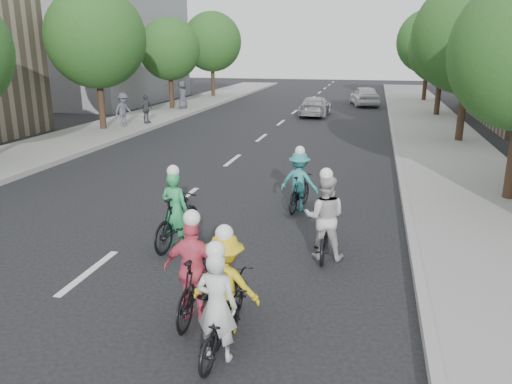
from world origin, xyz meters
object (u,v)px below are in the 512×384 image
(cyclist_2, at_px, (177,217))
(spectator_1, at_px, (146,109))
(cyclist_3, at_px, (324,225))
(spectator_2, at_px, (182,95))
(spectator_0, at_px, (123,110))
(cyclist_0, at_px, (219,319))
(cyclist_5, at_px, (195,278))
(follow_car_lead, at_px, (315,106))
(follow_car_trail, at_px, (364,96))
(cyclist_4, at_px, (299,186))
(cyclist_1, at_px, (226,293))

(cyclist_2, distance_m, spectator_1, 17.45)
(cyclist_3, relative_size, spectator_2, 1.01)
(spectator_0, bearing_deg, cyclist_0, -129.51)
(cyclist_5, height_order, spectator_0, spectator_0)
(cyclist_0, height_order, spectator_2, spectator_2)
(cyclist_3, distance_m, follow_car_lead, 21.67)
(cyclist_0, height_order, follow_car_trail, cyclist_0)
(follow_car_lead, bearing_deg, cyclist_4, 97.14)
(cyclist_0, xyz_separation_m, cyclist_2, (-2.05, 3.59, 0.09))
(cyclist_0, relative_size, follow_car_trail, 0.41)
(cyclist_1, height_order, cyclist_4, cyclist_1)
(follow_car_lead, relative_size, spectator_1, 2.70)
(cyclist_0, distance_m, cyclist_2, 4.14)
(cyclist_5, bearing_deg, cyclist_1, 152.47)
(cyclist_1, xyz_separation_m, spectator_0, (-10.52, 17.03, 0.39))
(follow_car_lead, distance_m, spectator_0, 11.75)
(cyclist_4, relative_size, spectator_0, 0.99)
(follow_car_lead, relative_size, spectator_0, 2.36)
(cyclist_0, relative_size, cyclist_4, 1.00)
(cyclist_2, distance_m, follow_car_lead, 21.65)
(spectator_1, bearing_deg, follow_car_trail, -21.82)
(cyclist_5, height_order, spectator_2, spectator_2)
(cyclist_5, distance_m, follow_car_trail, 30.90)
(cyclist_5, relative_size, spectator_2, 0.98)
(cyclist_4, distance_m, follow_car_lead, 18.72)
(follow_car_lead, distance_m, spectator_2, 8.93)
(cyclist_4, height_order, spectator_1, cyclist_4)
(cyclist_4, height_order, follow_car_lead, cyclist_4)
(cyclist_0, xyz_separation_m, spectator_0, (-10.58, 17.63, 0.47))
(follow_car_trail, bearing_deg, cyclist_1, 75.78)
(spectator_1, distance_m, spectator_2, 6.67)
(cyclist_3, bearing_deg, follow_car_lead, -84.08)
(cyclist_1, bearing_deg, cyclist_2, -56.48)
(cyclist_0, height_order, spectator_1, cyclist_0)
(cyclist_0, bearing_deg, cyclist_4, -88.13)
(cyclist_1, bearing_deg, spectator_2, -67.39)
(cyclist_0, bearing_deg, cyclist_5, -50.96)
(cyclist_4, xyz_separation_m, spectator_2, (-10.67, 19.16, 0.41))
(cyclist_5, xyz_separation_m, spectator_0, (-9.93, 16.73, 0.36))
(cyclist_1, distance_m, cyclist_3, 3.33)
(spectator_0, distance_m, spectator_2, 8.13)
(cyclist_2, relative_size, cyclist_5, 1.07)
(follow_car_lead, bearing_deg, follow_car_trail, -111.53)
(cyclist_0, distance_m, cyclist_1, 0.61)
(cyclist_4, bearing_deg, follow_car_trail, -82.32)
(cyclist_2, bearing_deg, cyclist_3, -169.62)
(cyclist_4, xyz_separation_m, cyclist_5, (-0.78, -5.70, -0.00))
(cyclist_0, relative_size, spectator_0, 0.99)
(cyclist_2, xyz_separation_m, spectator_1, (-7.99, 15.51, 0.27))
(spectator_2, bearing_deg, cyclist_4, -158.16)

